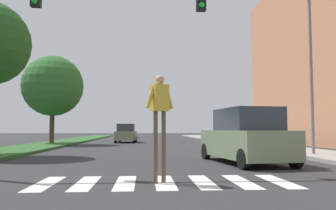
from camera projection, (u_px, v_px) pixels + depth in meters
ground_plane at (150, 143)px, 29.03m from camera, size 140.00×140.00×0.00m
crosswalk at (165, 182)px, 7.88m from camera, size 5.85×2.20×0.01m
median_strip at (54, 144)px, 26.53m from camera, size 3.25×64.00×0.15m
tree_far at (53, 86)px, 26.81m from camera, size 4.74×4.74×6.83m
sidewalk_right at (243, 143)px, 27.56m from camera, size 3.00×64.00×0.15m
traffic_light_gantry at (34, 19)px, 9.66m from camera, size 8.73×0.30×6.00m
street_lamp_right at (309, 54)px, 15.38m from camera, size 1.02×0.24×7.50m
pedestrian_performer at (160, 111)px, 7.90m from camera, size 0.69×0.44×2.49m
suv_crossing at (245, 137)px, 12.31m from camera, size 2.52×4.81×1.97m
sedan_midblock at (126, 134)px, 30.96m from camera, size 1.90×4.09×1.68m
sedan_distant at (127, 132)px, 44.72m from camera, size 2.08×4.57×1.69m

